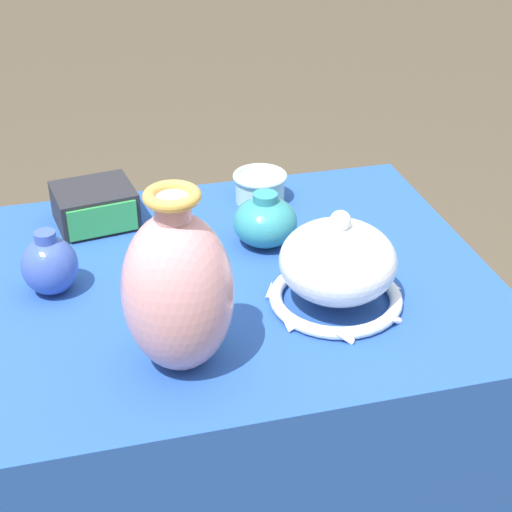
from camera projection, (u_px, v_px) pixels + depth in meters
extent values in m
cylinder|color=#38383D|center=(363.00, 326.00, 1.99)|extent=(0.04, 0.04, 0.76)
cube|color=#38383D|center=(211.00, 287.00, 1.43)|extent=(0.99, 0.74, 0.03)
cube|color=#234C9E|center=(211.00, 279.00, 1.42)|extent=(1.01, 0.76, 0.01)
cube|color=#234C9E|center=(265.00, 498.00, 1.18)|extent=(1.01, 0.01, 0.31)
ellipsoid|color=#D19399|center=(178.00, 293.00, 1.14)|extent=(0.16, 0.16, 0.26)
cylinder|color=#D19399|center=(173.00, 208.00, 1.07)|extent=(0.05, 0.05, 0.03)
torus|color=gold|center=(172.00, 196.00, 1.06)|extent=(0.08, 0.08, 0.02)
torus|color=white|center=(336.00, 297.00, 1.34)|extent=(0.23, 0.23, 0.02)
ellipsoid|color=white|center=(338.00, 261.00, 1.30)|extent=(0.20, 0.20, 0.13)
sphere|color=white|center=(340.00, 221.00, 1.26)|extent=(0.04, 0.04, 0.04)
cone|color=white|center=(398.00, 288.00, 1.36)|extent=(0.01, 0.03, 0.03)
cone|color=white|center=(356.00, 265.00, 1.43)|extent=(0.03, 0.03, 0.03)
cone|color=white|center=(302.00, 266.00, 1.43)|extent=(0.04, 0.02, 0.03)
cone|color=white|center=(270.00, 290.00, 1.36)|extent=(0.03, 0.04, 0.03)
cone|color=white|center=(286.00, 323.00, 1.28)|extent=(0.03, 0.04, 0.03)
cone|color=white|center=(344.00, 338.00, 1.24)|extent=(0.04, 0.02, 0.03)
cone|color=white|center=(395.00, 321.00, 1.28)|extent=(0.03, 0.03, 0.03)
cube|color=#232328|center=(95.00, 205.00, 1.57)|extent=(0.17, 0.16, 0.08)
cube|color=green|center=(103.00, 221.00, 1.52)|extent=(0.13, 0.03, 0.06)
ellipsoid|color=#3851A8|center=(50.00, 266.00, 1.35)|extent=(0.10, 0.10, 0.10)
cylinder|color=#3851A8|center=(45.00, 237.00, 1.32)|extent=(0.04, 0.04, 0.02)
ellipsoid|color=teal|center=(265.00, 222.00, 1.49)|extent=(0.12, 0.12, 0.09)
cylinder|color=teal|center=(265.00, 198.00, 1.47)|extent=(0.05, 0.05, 0.02)
cylinder|color=#A8CCB7|center=(260.00, 188.00, 1.66)|extent=(0.10, 0.10, 0.06)
torus|color=#A8CCB7|center=(260.00, 176.00, 1.65)|extent=(0.12, 0.12, 0.01)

